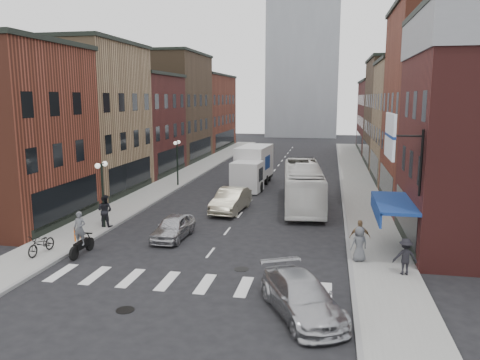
% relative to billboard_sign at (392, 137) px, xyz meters
% --- Properties ---
extents(ground, '(160.00, 160.00, 0.00)m').
position_rel_billboard_sign_xyz_m(ground, '(-8.59, -0.50, -6.13)').
color(ground, black).
rests_on(ground, ground).
extents(sidewalk_left, '(3.00, 74.00, 0.15)m').
position_rel_billboard_sign_xyz_m(sidewalk_left, '(-17.09, 21.50, -6.06)').
color(sidewalk_left, gray).
rests_on(sidewalk_left, ground).
extents(sidewalk_right, '(3.00, 74.00, 0.15)m').
position_rel_billboard_sign_xyz_m(sidewalk_right, '(-0.09, 21.50, -6.06)').
color(sidewalk_right, gray).
rests_on(sidewalk_right, ground).
extents(curb_left, '(0.20, 74.00, 0.16)m').
position_rel_billboard_sign_xyz_m(curb_left, '(-15.59, 21.50, -6.13)').
color(curb_left, gray).
rests_on(curb_left, ground).
extents(curb_right, '(0.20, 74.00, 0.16)m').
position_rel_billboard_sign_xyz_m(curb_right, '(-1.59, 21.50, -6.13)').
color(curb_right, gray).
rests_on(curb_right, ground).
extents(crosswalk_stripes, '(12.00, 2.20, 0.01)m').
position_rel_billboard_sign_xyz_m(crosswalk_stripes, '(-8.59, -3.50, -6.13)').
color(crosswalk_stripes, silver).
rests_on(crosswalk_stripes, ground).
extents(bldg_left_mid_a, '(10.30, 10.20, 12.30)m').
position_rel_billboard_sign_xyz_m(bldg_left_mid_a, '(-23.58, 13.50, 0.02)').
color(bldg_left_mid_a, '#896B4B').
rests_on(bldg_left_mid_a, ground).
extents(bldg_left_mid_b, '(10.30, 10.20, 10.30)m').
position_rel_billboard_sign_xyz_m(bldg_left_mid_b, '(-23.58, 23.50, -0.98)').
color(bldg_left_mid_b, '#4D1D1B').
rests_on(bldg_left_mid_b, ground).
extents(bldg_left_far_a, '(10.30, 12.20, 13.30)m').
position_rel_billboard_sign_xyz_m(bldg_left_far_a, '(-23.58, 34.50, 0.52)').
color(bldg_left_far_a, '#493624').
rests_on(bldg_left_far_a, ground).
extents(bldg_left_far_b, '(10.30, 16.20, 11.30)m').
position_rel_billboard_sign_xyz_m(bldg_left_far_b, '(-23.58, 48.50, -0.48)').
color(bldg_left_far_b, maroon).
rests_on(bldg_left_far_b, ground).
extents(bldg_right_mid_a, '(10.30, 10.20, 14.30)m').
position_rel_billboard_sign_xyz_m(bldg_right_mid_a, '(6.41, 13.50, 1.02)').
color(bldg_right_mid_a, maroon).
rests_on(bldg_right_mid_a, ground).
extents(bldg_right_mid_b, '(10.30, 10.20, 11.30)m').
position_rel_billboard_sign_xyz_m(bldg_right_mid_b, '(6.41, 23.50, -0.48)').
color(bldg_right_mid_b, '#896B4B').
rests_on(bldg_right_mid_b, ground).
extents(bldg_right_far_a, '(10.30, 12.20, 12.30)m').
position_rel_billboard_sign_xyz_m(bldg_right_far_a, '(6.41, 34.50, 0.02)').
color(bldg_right_far_a, '#493624').
rests_on(bldg_right_far_a, ground).
extents(bldg_right_far_b, '(10.30, 16.20, 10.30)m').
position_rel_billboard_sign_xyz_m(bldg_right_far_b, '(6.41, 48.50, -0.98)').
color(bldg_right_far_b, '#4D1D1B').
rests_on(bldg_right_far_b, ground).
extents(awning_blue, '(1.80, 5.00, 0.78)m').
position_rel_billboard_sign_xyz_m(awning_blue, '(0.34, 2.00, -3.50)').
color(awning_blue, navy).
rests_on(awning_blue, ground).
extents(billboard_sign, '(1.52, 3.00, 3.70)m').
position_rel_billboard_sign_xyz_m(billboard_sign, '(0.00, 0.00, 0.00)').
color(billboard_sign, black).
rests_on(billboard_sign, ground).
extents(distant_tower, '(14.00, 14.00, 50.00)m').
position_rel_billboard_sign_xyz_m(distant_tower, '(-8.59, 77.50, 18.87)').
color(distant_tower, '#9399A0').
rests_on(distant_tower, ground).
extents(streetlamp_near, '(0.32, 1.22, 4.11)m').
position_rel_billboard_sign_xyz_m(streetlamp_near, '(-15.99, 3.50, -3.22)').
color(streetlamp_near, black).
rests_on(streetlamp_near, ground).
extents(streetlamp_far, '(0.32, 1.22, 4.11)m').
position_rel_billboard_sign_xyz_m(streetlamp_far, '(-15.99, 17.50, -3.22)').
color(streetlamp_far, black).
rests_on(streetlamp_far, ground).
extents(bike_rack, '(0.08, 0.68, 0.80)m').
position_rel_billboard_sign_xyz_m(bike_rack, '(-16.19, 0.80, -5.58)').
color(bike_rack, '#D8590C').
rests_on(bike_rack, sidewalk_left).
extents(box_truck, '(2.89, 8.24, 3.51)m').
position_rel_billboard_sign_xyz_m(box_truck, '(-9.47, 18.90, -4.40)').
color(box_truck, silver).
rests_on(box_truck, ground).
extents(motorcycle_rider, '(0.63, 2.24, 2.28)m').
position_rel_billboard_sign_xyz_m(motorcycle_rider, '(-14.89, -1.13, -5.06)').
color(motorcycle_rider, black).
rests_on(motorcycle_rider, ground).
extents(transit_bus, '(3.66, 11.32, 3.10)m').
position_rel_billboard_sign_xyz_m(transit_bus, '(-4.56, 11.93, -4.58)').
color(transit_bus, white).
rests_on(transit_bus, ground).
extents(sedan_left_near, '(1.75, 4.00, 1.34)m').
position_rel_billboard_sign_xyz_m(sedan_left_near, '(-11.25, 2.50, -5.46)').
color(sedan_left_near, '#AEAEB3').
rests_on(sedan_left_near, ground).
extents(sedan_left_far, '(2.18, 5.09, 1.63)m').
position_rel_billboard_sign_xyz_m(sedan_left_far, '(-9.39, 9.31, -5.32)').
color(sedan_left_far, '#C0B89C').
rests_on(sedan_left_far, ground).
extents(curb_car, '(3.96, 5.28, 1.42)m').
position_rel_billboard_sign_xyz_m(curb_car, '(-3.55, -5.62, -5.42)').
color(curb_car, '#ACADB1').
rests_on(curb_car, ground).
extents(parked_bicycle, '(0.80, 1.99, 1.02)m').
position_rel_billboard_sign_xyz_m(parked_bicycle, '(-16.74, -1.67, -5.47)').
color(parked_bicycle, black).
rests_on(parked_bicycle, sidewalk_left).
extents(ped_left_solo, '(1.01, 0.65, 1.97)m').
position_rel_billboard_sign_xyz_m(ped_left_solo, '(-15.99, 3.65, -5.00)').
color(ped_left_solo, black).
rests_on(ped_left_solo, sidewalk_left).
extents(ped_right_a, '(1.11, 0.63, 1.64)m').
position_rel_billboard_sign_xyz_m(ped_right_a, '(0.71, -1.12, -5.16)').
color(ped_right_a, black).
rests_on(ped_right_a, sidewalk_right).
extents(ped_right_b, '(1.06, 0.59, 1.74)m').
position_rel_billboard_sign_xyz_m(ped_right_b, '(-1.10, 1.36, -5.11)').
color(ped_right_b, '#906D49').
rests_on(ped_right_b, sidewalk_right).
extents(ped_right_c, '(0.98, 0.85, 1.70)m').
position_rel_billboard_sign_xyz_m(ped_right_c, '(-1.19, 0.28, -5.14)').
color(ped_right_c, '#585B60').
rests_on(ped_right_c, sidewalk_right).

